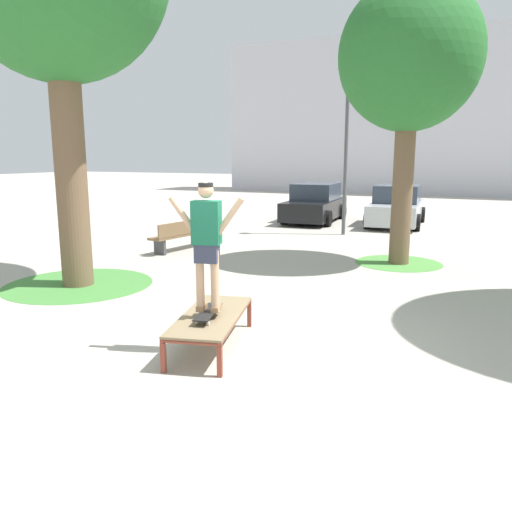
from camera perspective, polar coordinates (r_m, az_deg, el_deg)
The scene contains 12 objects.
ground_plane at distance 7.10m, azimuth 1.10°, elevation -10.10°, with size 120.00×120.00×0.00m, color #B2AA9E.
building_facade at distance 37.27m, azimuth 21.06°, elevation 14.53°, with size 30.65×4.00×10.45m, color silver.
skate_box at distance 6.98m, azimuth -5.04°, elevation -6.91°, with size 1.19×2.03×0.46m.
skateboard at distance 6.81m, azimuth -5.38°, elevation -6.30°, with size 0.39×0.82×0.09m.
skater at distance 6.58m, azimuth -5.54°, elevation 1.99°, with size 0.99×0.36×1.69m.
grass_patch_near_left at distance 10.98m, azimuth -19.25°, elevation -3.01°, with size 2.96×2.96×0.01m, color #47893D.
tree_mid_back at distance 12.82m, azimuth 16.83°, elevation 20.40°, with size 3.22×3.22×6.49m.
grass_patch_mid_back at distance 12.89m, azimuth 15.65°, elevation -0.76°, with size 2.08×2.08×0.01m, color #519342.
car_black at distance 20.44m, azimuth 6.62°, elevation 5.80°, with size 2.07×4.27×1.50m.
car_silver at distance 19.89m, azimuth 15.47°, elevation 5.33°, with size 2.07×4.27×1.50m.
park_bench at distance 14.28m, azimuth -7.86°, elevation 2.49°, with size 0.87×2.44×0.83m.
light_post at distance 17.05m, azimuth 10.17°, elevation 15.20°, with size 0.36×0.36×5.83m.
Camera 1 is at (2.57, -6.10, 2.58)m, focal length 35.72 mm.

